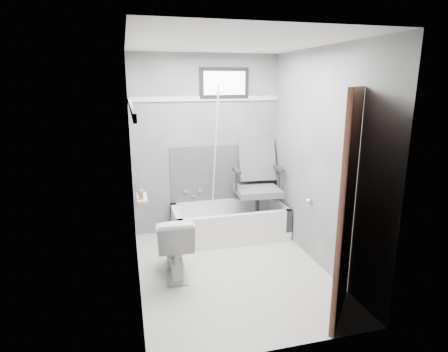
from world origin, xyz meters
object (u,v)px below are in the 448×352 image
object	(u,v)px
bathtub	(230,222)
soap_bottle_a	(141,194)
door	(397,217)
office_chair	(258,184)
toilet	(174,245)
soap_bottle_b	(140,190)

from	to	relation	value
bathtub	soap_bottle_a	size ratio (longest dim) A/B	14.45
door	soap_bottle_a	size ratio (longest dim) A/B	19.26
bathtub	soap_bottle_a	distance (m)	1.67
office_chair	door	size ratio (longest dim) A/B	0.58
toilet	soap_bottle_a	world-z (taller)	soap_bottle_a
toilet	door	bearing A→B (deg)	141.79
toilet	bathtub	bearing A→B (deg)	-132.99
door	soap_bottle_a	xyz separation A→B (m)	(-1.92, 1.28, -0.03)
soap_bottle_b	office_chair	bearing A→B (deg)	27.26
toilet	soap_bottle_b	xyz separation A→B (m)	(-0.32, 0.05, 0.62)
bathtub	office_chair	bearing A→B (deg)	2.30
bathtub	soap_bottle_a	bearing A→B (deg)	-141.53
bathtub	toilet	world-z (taller)	toilet
soap_bottle_b	bathtub	bearing A→B (deg)	34.02
office_chair	door	distance (m)	2.27
door	soap_bottle_b	distance (m)	2.39
office_chair	door	bearing A→B (deg)	-76.84
toilet	office_chair	bearing A→B (deg)	-143.12
toilet	door	size ratio (longest dim) A/B	0.35
toilet	soap_bottle_b	distance (m)	0.70
bathtub	office_chair	size ratio (longest dim) A/B	1.29
toilet	soap_bottle_b	bearing A→B (deg)	-6.31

